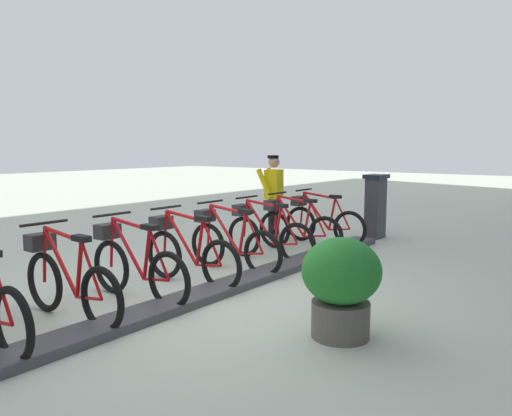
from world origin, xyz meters
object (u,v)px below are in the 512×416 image
Objects in this scene: bike_docked_2 at (266,234)px; bike_docked_0 at (321,221)px; payment_kiosk at (375,205)px; worker_near_rack at (273,194)px; bike_docked_6 at (67,280)px; bike_docked_4 at (187,252)px; bike_docked_1 at (296,227)px; bike_docked_5 at (134,265)px; planter_bush at (341,282)px; bike_docked_3 at (230,242)px.

bike_docked_0 is at bearing -90.00° from bike_docked_2.
worker_near_rack reaches higher than payment_kiosk.
bike_docked_6 is 5.17m from worker_near_rack.
bike_docked_2 is 1.00× the size of bike_docked_4.
bike_docked_2 is at bearing 78.91° from payment_kiosk.
bike_docked_1 is 1.00× the size of bike_docked_6.
bike_docked_2 is 1.00× the size of bike_docked_5.
payment_kiosk is at bearing -95.08° from bike_docked_6.
worker_near_rack is at bearing -34.69° from bike_docked_1.
bike_docked_5 reaches higher than planter_bush.
bike_docked_1 is at bearing -90.00° from bike_docked_3.
bike_docked_6 is at bearing 90.00° from bike_docked_0.
bike_docked_2 is at bearing 90.00° from bike_docked_0.
worker_near_rack is 5.09m from planter_bush.
payment_kiosk reaches higher than bike_docked_1.
planter_bush is at bearing 152.57° from bike_docked_3.
bike_docked_2 is (0.57, 2.92, -0.24)m from payment_kiosk.
bike_docked_5 is (0.00, 4.40, 0.00)m from bike_docked_0.
bike_docked_5 is 1.04× the size of worker_near_rack.
bike_docked_0 is 4.40m from bike_docked_5.
bike_docked_3 is at bearing 81.43° from payment_kiosk.
planter_bush is (-1.94, 5.10, -0.12)m from payment_kiosk.
bike_docked_6 is (0.00, 2.64, 0.00)m from bike_docked_3.
bike_docked_1 is 1.04× the size of worker_near_rack.
bike_docked_0 is 4.67m from planter_bush.
worker_near_rack is (0.95, -4.18, 0.48)m from bike_docked_5.
planter_bush is (-2.51, 3.94, 0.11)m from bike_docked_0.
bike_docked_2 is 1.00× the size of bike_docked_3.
bike_docked_3 is 2.83m from planter_bush.
bike_docked_1 and bike_docked_5 have the same top height.
worker_near_rack is at bearing 12.97° from bike_docked_0.
bike_docked_2 is 1.77× the size of planter_bush.
payment_kiosk is 0.74× the size of bike_docked_6.
bike_docked_4 is (0.00, 1.76, 0.00)m from bike_docked_2.
payment_kiosk is at bearing -95.88° from bike_docked_5.
bike_docked_3 is 1.00× the size of bike_docked_6.
bike_docked_1 is at bearing -90.00° from bike_docked_5.
worker_near_rack is (1.52, 1.38, 0.24)m from payment_kiosk.
bike_docked_0 and bike_docked_4 have the same top height.
bike_docked_1 is 0.88m from bike_docked_2.
bike_docked_5 is at bearing 102.85° from worker_near_rack.
bike_docked_0 reaches higher than planter_bush.
bike_docked_4 is 1.77× the size of planter_bush.
bike_docked_1 and bike_docked_2 have the same top height.
bike_docked_0 is 1.00× the size of bike_docked_1.
worker_near_rack is at bearing -79.33° from bike_docked_6.
bike_docked_4 is at bearing 90.00° from bike_docked_2.
bike_docked_3 is (0.57, 3.80, -0.24)m from payment_kiosk.
payment_kiosk is 0.74× the size of bike_docked_3.
payment_kiosk is 0.74× the size of bike_docked_5.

